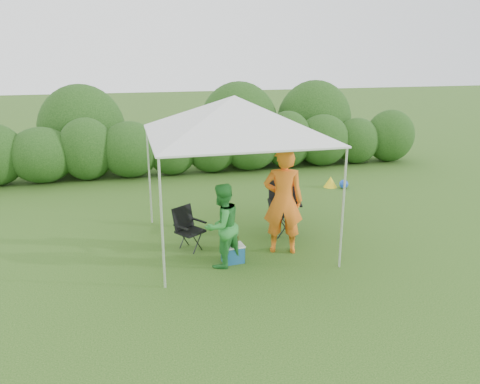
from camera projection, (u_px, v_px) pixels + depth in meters
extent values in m
plane|color=#3B621F|center=(241.00, 252.00, 8.69)|extent=(70.00, 70.00, 0.00)
ellipsoid|color=#254C18|center=(42.00, 155.00, 13.04)|extent=(1.80, 1.53, 1.57)
cylinder|color=#382616|center=(44.00, 177.00, 13.22)|extent=(0.12, 0.12, 0.30)
ellipsoid|color=#254C18|center=(86.00, 149.00, 13.29)|extent=(1.58, 1.34, 1.80)
cylinder|color=#382616|center=(89.00, 175.00, 13.51)|extent=(0.12, 0.12, 0.30)
ellipsoid|color=#254C18|center=(130.00, 150.00, 13.59)|extent=(1.72, 1.47, 1.65)
cylinder|color=#382616|center=(132.00, 172.00, 13.79)|extent=(0.12, 0.12, 0.30)
ellipsoid|color=#254C18|center=(172.00, 150.00, 13.90)|extent=(1.50, 1.28, 1.50)
cylinder|color=#382616|center=(173.00, 170.00, 14.07)|extent=(0.12, 0.12, 0.30)
ellipsoid|color=#254C18|center=(212.00, 144.00, 14.15)|extent=(1.65, 1.40, 1.73)
cylinder|color=#382616|center=(212.00, 167.00, 14.35)|extent=(0.12, 0.12, 0.30)
ellipsoid|color=#254C18|center=(250.00, 145.00, 14.45)|extent=(1.80, 1.53, 1.57)
cylinder|color=#382616|center=(250.00, 165.00, 14.64)|extent=(0.12, 0.12, 0.30)
ellipsoid|color=#254C18|center=(287.00, 140.00, 14.70)|extent=(1.58, 1.34, 1.80)
cylinder|color=#382616|center=(286.00, 163.00, 14.92)|extent=(0.12, 0.12, 0.30)
ellipsoid|color=#254C18|center=(323.00, 140.00, 15.00)|extent=(1.72, 1.47, 1.65)
cylinder|color=#382616|center=(322.00, 161.00, 15.20)|extent=(0.12, 0.12, 0.30)
ellipsoid|color=#254C18|center=(357.00, 141.00, 15.31)|extent=(1.50, 1.28, 1.50)
cylinder|color=#382616|center=(355.00, 159.00, 15.48)|extent=(0.12, 0.12, 0.30)
ellipsoid|color=#254C18|center=(390.00, 136.00, 15.56)|extent=(1.65, 1.40, 1.73)
cylinder|color=#382616|center=(388.00, 157.00, 15.76)|extent=(0.12, 0.12, 0.30)
cylinder|color=silver|center=(162.00, 225.00, 7.11)|extent=(0.04, 0.04, 2.10)
cylinder|color=silver|center=(343.00, 210.00, 7.81)|extent=(0.04, 0.04, 2.10)
cylinder|color=silver|center=(149.00, 176.00, 9.89)|extent=(0.04, 0.04, 2.10)
cylinder|color=silver|center=(284.00, 168.00, 10.59)|extent=(0.04, 0.04, 2.10)
cube|color=white|center=(235.00, 135.00, 8.54)|extent=(3.10, 3.10, 0.03)
pyramid|color=white|center=(234.00, 115.00, 8.43)|extent=(3.10, 3.10, 0.70)
cube|color=black|center=(284.00, 212.00, 9.44)|extent=(0.68, 0.65, 0.06)
cube|color=black|center=(283.00, 194.00, 9.58)|extent=(0.60, 0.29, 0.55)
cube|color=black|center=(270.00, 203.00, 9.37)|extent=(0.16, 0.49, 0.03)
cube|color=black|center=(299.00, 203.00, 9.38)|extent=(0.16, 0.49, 0.03)
cylinder|color=black|center=(273.00, 227.00, 9.27)|extent=(0.03, 0.03, 0.47)
cylinder|color=black|center=(298.00, 227.00, 9.28)|extent=(0.03, 0.03, 0.47)
cylinder|color=black|center=(271.00, 219.00, 9.74)|extent=(0.03, 0.03, 0.47)
cylinder|color=black|center=(294.00, 219.00, 9.74)|extent=(0.03, 0.03, 0.47)
cube|color=black|center=(190.00, 231.00, 8.73)|extent=(0.60, 0.59, 0.04)
cube|color=black|center=(183.00, 217.00, 8.78)|extent=(0.44, 0.35, 0.42)
cube|color=black|center=(181.00, 227.00, 8.52)|extent=(0.25, 0.33, 0.03)
cube|color=black|center=(199.00, 221.00, 8.85)|extent=(0.25, 0.33, 0.03)
cylinder|color=black|center=(190.00, 246.00, 8.52)|extent=(0.02, 0.02, 0.36)
cylinder|color=black|center=(205.00, 240.00, 8.79)|extent=(0.02, 0.02, 0.36)
cylinder|color=black|center=(176.00, 241.00, 8.76)|extent=(0.02, 0.02, 0.36)
cylinder|color=black|center=(191.00, 235.00, 9.03)|extent=(0.02, 0.02, 0.36)
imported|color=orange|center=(283.00, 201.00, 8.46)|extent=(0.83, 0.67, 1.98)
imported|color=#2E8C36|center=(222.00, 226.00, 7.97)|extent=(0.90, 0.85, 1.48)
cube|color=#1B5380|center=(233.00, 254.00, 8.26)|extent=(0.39, 0.29, 0.30)
cube|color=silver|center=(233.00, 246.00, 8.21)|extent=(0.41, 0.31, 0.03)
cylinder|color=#592D0C|center=(237.00, 240.00, 8.15)|extent=(0.06, 0.06, 0.22)
cone|color=yellow|center=(330.00, 182.00, 12.77)|extent=(0.36, 0.36, 0.30)
sphere|color=blue|center=(344.00, 184.00, 12.66)|extent=(0.24, 0.24, 0.24)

